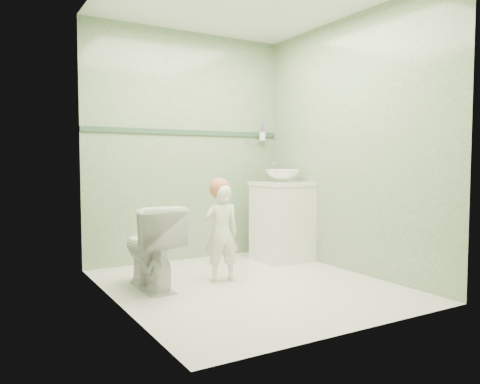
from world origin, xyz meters
TOP-DOWN VIEW (x-y plane):
  - ground at (0.00, 0.00)m, footprint 2.50×2.50m
  - room_shell at (0.00, 0.00)m, footprint 2.50×2.54m
  - trim_stripe at (0.00, 1.24)m, footprint 2.20×0.02m
  - vanity at (0.84, 0.70)m, footprint 0.52×0.50m
  - counter at (0.84, 0.70)m, footprint 0.54×0.52m
  - basin at (0.84, 0.70)m, footprint 0.37×0.37m
  - faucet at (0.84, 0.89)m, footprint 0.03×0.13m
  - cup_holder at (0.89, 1.18)m, footprint 0.26×0.07m
  - toilet at (-0.74, 0.33)m, footprint 0.39×0.68m
  - toddler at (-0.13, 0.24)m, footprint 0.34×0.25m
  - hair_cap at (-0.13, 0.27)m, footprint 0.19×0.19m
  - teal_toothbrush at (-0.08, 0.11)m, footprint 0.11×0.14m

SIDE VIEW (x-z plane):
  - ground at x=0.00m, z-range 0.00..0.00m
  - toilet at x=-0.74m, z-range 0.00..0.69m
  - vanity at x=0.84m, z-range 0.00..0.80m
  - toddler at x=-0.13m, z-range 0.00..0.84m
  - teal_toothbrush at x=-0.08m, z-range 0.65..0.73m
  - hair_cap at x=-0.13m, z-range 0.71..0.90m
  - counter at x=0.84m, z-range 0.79..0.83m
  - basin at x=0.84m, z-range 0.83..0.96m
  - faucet at x=0.84m, z-range 0.88..1.06m
  - room_shell at x=0.00m, z-range 0.00..2.40m
  - cup_holder at x=0.89m, z-range 1.23..1.44m
  - trim_stripe at x=0.00m, z-range 1.33..1.38m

